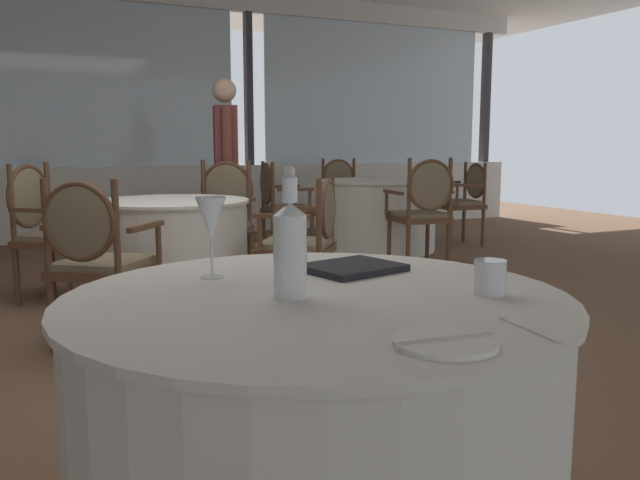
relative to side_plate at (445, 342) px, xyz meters
The scene contains 21 objects.
ground_plane 2.66m from the side_plate, 87.98° to the left, with size 15.48×15.48×0.00m, color brown.
window_wall_far 7.04m from the side_plate, 89.27° to the left, with size 11.72×0.14×2.98m.
foreground_table 0.61m from the side_plate, 95.78° to the left, with size 1.25×1.25×0.74m.
side_plate is the anchor object (origin of this frame).
butter_knife 0.01m from the side_plate, ahead, with size 0.21×0.02×0.00m, color silver.
dinner_fork 0.21m from the side_plate, ahead, with size 0.18×0.02×0.00m, color silver.
water_bottle 0.49m from the side_plate, 104.63° to the left, with size 0.08×0.08×0.32m.
wine_glass 0.82m from the side_plate, 106.48° to the left, with size 0.08×0.08×0.22m.
water_tumbler 0.45m from the side_plate, 40.92° to the left, with size 0.08×0.08×0.09m, color white.
menu_book 0.72m from the side_plate, 76.54° to the left, with size 0.26×0.22×0.02m, color black.
background_table_0 3.44m from the side_plate, 86.75° to the left, with size 1.05×1.05×0.74m.
dining_chair_0_0 2.69m from the side_plate, 98.01° to the left, with size 0.66×0.65×0.93m.
dining_chair_0_1 3.01m from the side_plate, 71.54° to the left, with size 0.65×0.66×0.90m.
dining_chair_0_2 4.26m from the side_plate, 79.63° to the left, with size 0.66×0.65×0.98m.
dining_chair_0_3 4.03m from the side_plate, 98.19° to the left, with size 0.65×0.66×0.98m.
background_table_1 5.69m from the side_plate, 61.88° to the left, with size 1.27×1.27×0.74m.
dining_chair_1_0 5.38m from the side_plate, 72.45° to the left, with size 0.51×0.57×0.94m.
dining_chair_1_1 4.71m from the side_plate, 57.00° to the left, with size 0.57×0.51×0.99m.
dining_chair_1_2 6.16m from the side_plate, 52.72° to the left, with size 0.51×0.57×0.91m.
dining_chair_1_3 6.68m from the side_plate, 65.30° to the left, with size 0.57×0.51×0.94m.
diner_person_0 4.92m from the side_plate, 78.39° to the left, with size 0.27×0.52×1.69m.
Camera 1 is at (-0.78, -3.51, 1.10)m, focal length 36.41 mm.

